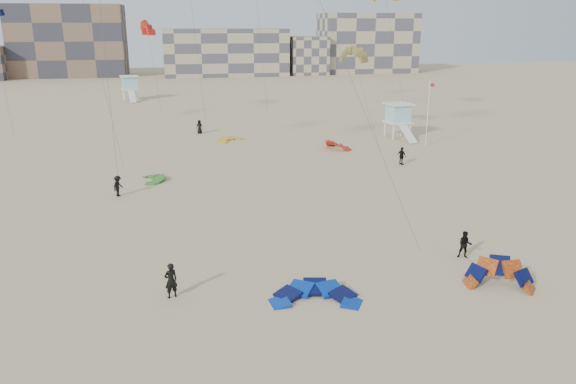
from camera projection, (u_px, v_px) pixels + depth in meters
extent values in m
plane|color=tan|center=(235.00, 315.00, 27.27)|extent=(320.00, 320.00, 0.00)
imported|color=black|center=(171.00, 280.00, 28.72)|extent=(0.82, 0.70, 1.90)
imported|color=black|center=(465.00, 245.00, 33.62)|extent=(1.00, 0.90, 1.68)
imported|color=black|center=(118.00, 186.00, 45.59)|extent=(1.08, 1.28, 1.72)
imported|color=black|center=(402.00, 156.00, 55.72)|extent=(0.87, 1.13, 1.79)
imported|color=black|center=(199.00, 127.00, 71.36)|extent=(0.97, 0.77, 1.74)
imported|color=black|center=(405.00, 112.00, 83.29)|extent=(0.70, 1.52, 1.58)
cylinder|color=#3F3F3F|center=(106.00, 63.00, 43.34)|extent=(0.12, 1.10, 19.28)
cylinder|color=#3F3F3F|center=(334.00, 35.00, 37.97)|extent=(5.54, 19.95, 23.55)
cylinder|color=#3F3F3F|center=(101.00, 77.00, 49.81)|extent=(2.65, 2.07, 15.97)
cylinder|color=#3F3F3F|center=(192.00, 12.00, 63.51)|extent=(2.65, 14.93, 27.40)
cylinder|color=#3F3F3F|center=(366.00, 100.00, 61.81)|extent=(0.43, 11.82, 8.82)
cylinder|color=#3F3F3F|center=(396.00, 57.00, 77.30)|extent=(5.45, 4.19, 16.09)
cylinder|color=#3F3F3F|center=(2.00, 73.00, 63.80)|extent=(1.37, 2.34, 14.08)
cylinder|color=#3F3F3F|center=(260.00, 34.00, 77.93)|extent=(1.99, 0.47, 22.03)
cylinder|color=#3F3F3F|center=(155.00, 72.00, 79.09)|extent=(1.24, 0.17, 11.70)
cube|color=white|center=(398.00, 122.00, 68.62)|extent=(3.17, 3.17, 0.14)
cube|color=#9ECCD8|center=(398.00, 113.00, 68.30)|extent=(2.60, 2.60, 2.05)
cube|color=white|center=(399.00, 104.00, 67.98)|extent=(3.28, 3.28, 0.16)
cube|color=white|center=(406.00, 134.00, 66.30)|extent=(1.34, 3.01, 1.70)
cube|color=white|center=(130.00, 89.00, 101.75)|extent=(3.47, 3.47, 0.15)
cube|color=#9ECCD8|center=(130.00, 83.00, 101.42)|extent=(2.85, 2.85, 2.14)
cube|color=white|center=(129.00, 76.00, 101.08)|extent=(3.60, 3.60, 0.17)
cube|color=white|center=(129.00, 97.00, 99.33)|extent=(1.59, 3.18, 1.77)
cylinder|color=white|center=(428.00, 114.00, 63.47)|extent=(0.09, 0.09, 7.38)
cube|color=#B9183C|center=(432.00, 85.00, 62.59)|extent=(0.55, 0.02, 0.37)
cube|color=brown|center=(69.00, 41.00, 145.39)|extent=(28.00, 14.00, 18.00)
cube|color=tan|center=(225.00, 52.00, 149.56)|extent=(32.00, 16.00, 12.00)
cube|color=tan|center=(367.00, 43.00, 157.93)|extent=(26.00, 14.00, 16.00)
cube|color=tan|center=(307.00, 55.00, 151.85)|extent=(10.00, 10.00, 10.00)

